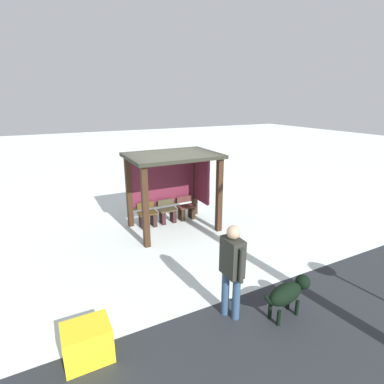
{
  "coord_description": "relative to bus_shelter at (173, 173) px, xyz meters",
  "views": [
    {
      "loc": [
        -3.37,
        -7.8,
        3.81
      ],
      "look_at": [
        0.29,
        -0.66,
        1.31
      ],
      "focal_mm": 28.01,
      "sensor_mm": 36.0,
      "label": 1
    }
  ],
  "objects": [
    {
      "name": "grit_bin",
      "position": [
        -3.23,
        -4.05,
        -1.41
      ],
      "size": [
        0.7,
        0.56,
        0.58
      ],
      "primitive_type": "cube",
      "rotation": [
        0.0,
        0.0,
        -0.0
      ],
      "color": "yellow",
      "rests_on": "ground"
    },
    {
      "name": "ground_plane",
      "position": [
        -0.1,
        -0.21,
        -1.7
      ],
      "size": [
        60.0,
        60.0,
        0.0
      ],
      "primitive_type": "plane",
      "color": "white"
    },
    {
      "name": "road_strip",
      "position": [
        -0.1,
        -5.96,
        -1.7
      ],
      "size": [
        36.0,
        4.19,
        0.01
      ],
      "primitive_type": "cube",
      "color": "#282B30",
      "rests_on": "ground"
    },
    {
      "name": "person_walking",
      "position": [
        -0.77,
        -4.26,
        -0.64
      ],
      "size": [
        0.26,
        0.62,
        1.79
      ],
      "color": "#2A2C26",
      "rests_on": "ground"
    },
    {
      "name": "bench_right_inside",
      "position": [
        0.56,
        0.28,
        -1.4
      ],
      "size": [
        0.57,
        0.35,
        0.75
      ],
      "color": "#542B27",
      "rests_on": "ground"
    },
    {
      "name": "bench_center_inside",
      "position": [
        -0.1,
        0.28,
        -1.4
      ],
      "size": [
        0.57,
        0.34,
        0.74
      ],
      "color": "#423B27",
      "rests_on": "ground"
    },
    {
      "name": "bench_left_inside",
      "position": [
        -0.77,
        0.28,
        -1.41
      ],
      "size": [
        0.57,
        0.4,
        0.75
      ],
      "color": "#4D3919",
      "rests_on": "ground"
    },
    {
      "name": "dog",
      "position": [
        0.17,
        -4.71,
        -1.22
      ],
      "size": [
        1.16,
        0.41,
        0.7
      ],
      "color": "black",
      "rests_on": "ground"
    },
    {
      "name": "bus_shelter",
      "position": [
        0.0,
        0.0,
        0.0
      ],
      "size": [
        2.59,
        1.88,
        2.31
      ],
      "color": "#352114",
      "rests_on": "ground"
    }
  ]
}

